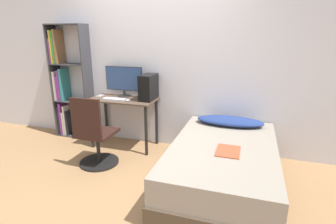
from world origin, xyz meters
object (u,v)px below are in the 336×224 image
Objects in this scene: bed at (223,166)px; keyboard at (114,99)px; monitor at (124,80)px; office_chair at (95,140)px; bookshelf at (66,87)px; pc_tower at (149,87)px.

bed is 5.58× the size of keyboard.
bed is 3.16× the size of monitor.
bed is (1.65, 0.01, -0.11)m from office_chair.
bed is at bearing -16.96° from bookshelf.
keyboard is at bearing -13.06° from bookshelf.
office_chair is 1.66m from bed.
monitor is at bearing 152.74° from bed.
bookshelf is 1.93× the size of office_chair.
keyboard is (-0.02, 0.60, 0.40)m from office_chair.
pc_tower reaches higher than keyboard.
office_chair is 1.57× the size of monitor.
monitor is 1.77× the size of keyboard.
monitor is at bearing 168.60° from pc_tower.
keyboard is 0.54m from pc_tower.
bookshelf is at bearing 177.26° from pc_tower.
keyboard is at bearing 92.13° from office_chair.
monitor is at bearing 88.97° from office_chair.
bed is 1.85m from keyboard.
bookshelf is 0.96× the size of bed.
bookshelf is at bearing 141.50° from office_chair.
bed is at bearing -27.26° from monitor.
bookshelf is 1.44m from office_chair.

